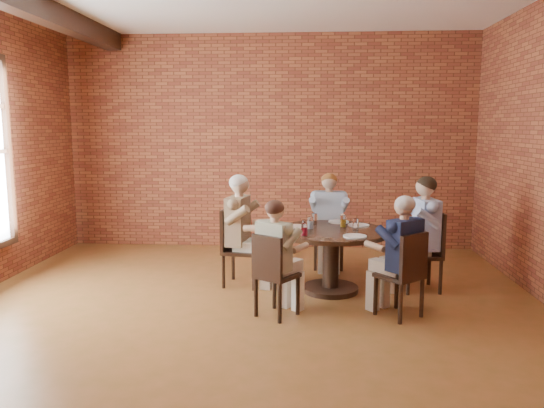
# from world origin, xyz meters

# --- Properties ---
(floor) EXTENTS (7.00, 7.00, 0.00)m
(floor) POSITION_xyz_m (0.00, 0.00, 0.00)
(floor) COLOR #94572D
(floor) RESTS_ON ground
(wall_back) EXTENTS (7.00, 0.00, 7.00)m
(wall_back) POSITION_xyz_m (0.00, 3.50, 1.70)
(wall_back) COLOR #964B2B
(wall_back) RESTS_ON ground
(wall_front) EXTENTS (7.00, 0.00, 7.00)m
(wall_front) POSITION_xyz_m (0.00, -3.50, 1.70)
(wall_front) COLOR #964B2B
(wall_front) RESTS_ON ground
(dining_table) EXTENTS (1.33, 1.33, 0.75)m
(dining_table) POSITION_xyz_m (0.90, 1.15, 0.53)
(dining_table) COLOR black
(dining_table) RESTS_ON floor
(chair_a) EXTENTS (0.49, 0.49, 0.96)m
(chair_a) POSITION_xyz_m (2.06, 1.29, 0.52)
(chair_a) COLOR black
(chair_a) RESTS_ON floor
(diner_a) EXTENTS (0.74, 0.63, 1.37)m
(diner_a) POSITION_xyz_m (1.97, 1.28, 0.68)
(diner_a) COLOR #3E5CA1
(diner_a) RESTS_ON floor
(chair_b) EXTENTS (0.42, 0.42, 0.93)m
(chair_b) POSITION_xyz_m (0.92, 2.32, 0.50)
(chair_b) COLOR black
(chair_b) RESTS_ON floor
(diner_b) EXTENTS (0.52, 0.64, 1.31)m
(diner_b) POSITION_xyz_m (0.91, 2.23, 0.66)
(diner_b) COLOR #8D9EB3
(diner_b) RESTS_ON floor
(chair_c) EXTENTS (0.52, 0.52, 0.96)m
(chair_c) POSITION_xyz_m (-0.26, 1.36, 0.52)
(chair_c) COLOR black
(chair_c) RESTS_ON floor
(diner_c) EXTENTS (0.76, 0.66, 1.37)m
(diner_c) POSITION_xyz_m (-0.17, 1.34, 0.69)
(diner_c) COLOR brown
(diner_c) RESTS_ON floor
(chair_d) EXTENTS (0.52, 0.52, 0.87)m
(chair_d) POSITION_xyz_m (0.27, 0.23, 0.48)
(chair_d) COLOR black
(chair_d) RESTS_ON floor
(diner_d) EXTENTS (0.70, 0.73, 1.22)m
(diner_d) POSITION_xyz_m (0.31, 0.29, 0.61)
(diner_d) COLOR tan
(diner_d) RESTS_ON floor
(chair_e) EXTENTS (0.55, 0.55, 0.90)m
(chair_e) POSITION_xyz_m (1.62, 0.30, 0.49)
(chair_e) COLOR black
(chair_e) RESTS_ON floor
(diner_e) EXTENTS (0.76, 0.77, 1.26)m
(diner_e) POSITION_xyz_m (1.57, 0.36, 0.63)
(diner_e) COLOR #171F40
(diner_e) RESTS_ON floor
(plate_a) EXTENTS (0.26, 0.26, 0.01)m
(plate_a) POSITION_xyz_m (1.25, 1.42, 0.76)
(plate_a) COLOR white
(plate_a) RESTS_ON dining_table
(plate_b) EXTENTS (0.26, 0.26, 0.01)m
(plate_b) POSITION_xyz_m (1.01, 1.64, 0.76)
(plate_b) COLOR white
(plate_b) RESTS_ON dining_table
(plate_c) EXTENTS (0.26, 0.26, 0.01)m
(plate_c) POSITION_xyz_m (0.48, 1.29, 0.76)
(plate_c) COLOR white
(plate_c) RESTS_ON dining_table
(plate_d) EXTENTS (0.26, 0.26, 0.01)m
(plate_d) POSITION_xyz_m (1.14, 0.76, 0.76)
(plate_d) COLOR white
(plate_d) RESTS_ON dining_table
(glass_a) EXTENTS (0.07, 0.07, 0.14)m
(glass_a) POSITION_xyz_m (1.18, 1.13, 0.82)
(glass_a) COLOR white
(glass_a) RESTS_ON dining_table
(glass_b) EXTENTS (0.07, 0.07, 0.14)m
(glass_b) POSITION_xyz_m (1.05, 1.34, 0.82)
(glass_b) COLOR white
(glass_b) RESTS_ON dining_table
(glass_c) EXTENTS (0.07, 0.07, 0.14)m
(glass_c) POSITION_xyz_m (0.70, 1.47, 0.82)
(glass_c) COLOR white
(glass_c) RESTS_ON dining_table
(glass_d) EXTENTS (0.07, 0.07, 0.14)m
(glass_d) POSITION_xyz_m (0.65, 1.20, 0.82)
(glass_d) COLOR white
(glass_d) RESTS_ON dining_table
(glass_e) EXTENTS (0.07, 0.07, 0.14)m
(glass_e) POSITION_xyz_m (0.58, 1.00, 0.82)
(glass_e) COLOR white
(glass_e) RESTS_ON dining_table
(glass_f) EXTENTS (0.07, 0.07, 0.14)m
(glass_f) POSITION_xyz_m (0.58, 0.80, 0.82)
(glass_f) COLOR white
(glass_f) RESTS_ON dining_table
(smartphone) EXTENTS (0.10, 0.17, 0.01)m
(smartphone) POSITION_xyz_m (1.25, 0.84, 0.75)
(smartphone) COLOR black
(smartphone) RESTS_ON dining_table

